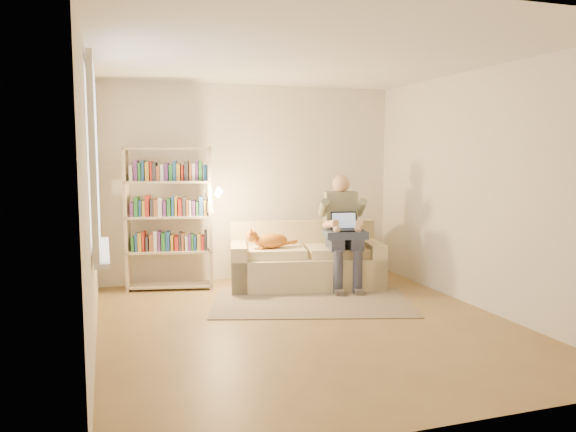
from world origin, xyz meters
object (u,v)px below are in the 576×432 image
object	(u,v)px
sofa	(305,263)
laptop	(345,226)
bookshelf	(169,211)
cat	(270,240)
person	(343,225)

from	to	relation	value
sofa	laptop	size ratio (longest dim) A/B	5.49
bookshelf	cat	bearing A→B (deg)	-4.65
cat	laptop	world-z (taller)	laptop
laptop	bookshelf	size ratio (longest dim) A/B	0.21
cat	bookshelf	bearing A→B (deg)	175.35
sofa	bookshelf	world-z (taller)	bookshelf
bookshelf	laptop	bearing A→B (deg)	-6.86
laptop	bookshelf	xyz separation A→B (m)	(-2.05, 0.70, 0.18)
laptop	cat	bearing A→B (deg)	170.16
sofa	person	distance (m)	0.69
sofa	bookshelf	xyz separation A→B (m)	(-1.67, 0.33, 0.69)
person	cat	bearing A→B (deg)	178.33
person	laptop	bearing A→B (deg)	-89.87
sofa	person	world-z (taller)	person
cat	laptop	xyz separation A→B (m)	(0.86, -0.34, 0.19)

